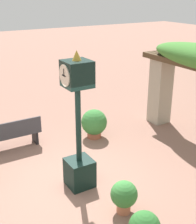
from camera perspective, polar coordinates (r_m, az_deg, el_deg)
ground_plane at (r=7.68m, az=-4.63°, el=-12.62°), size 60.00×60.00×0.00m
pedestal_clock at (r=6.88m, az=-3.58°, el=-3.37°), size 0.58×0.60×3.18m
potted_plant_near_right at (r=6.57m, az=4.77°, el=-14.96°), size 0.56×0.56×0.72m
potted_plant_far_left at (r=9.58m, az=-0.71°, el=-2.02°), size 0.80×0.80×0.91m
park_bench at (r=9.27m, az=-14.80°, el=-3.96°), size 0.42×1.46×0.89m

